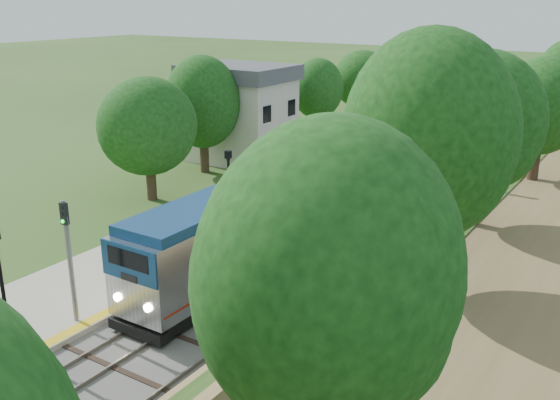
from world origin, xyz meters
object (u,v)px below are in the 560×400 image
Objects in this scene: lamppost_mid at (3,293)px; lamppost_far at (229,197)px; signal_gantry at (517,84)px; train at (506,99)px; signal_platform at (68,248)px; signal_farside at (448,161)px; station_building at (239,112)px.

lamppost_mid is 14.20m from lamppost_far.
lamppost_far is (-6.16, -39.99, -2.29)m from signal_gantry.
signal_gantry reaches higher than train.
signal_farside is at bearing 64.77° from signal_platform.
signal_gantry is 7.92m from train.
train is at bearing 86.57° from lamppost_mid.
lamppost_mid is at bearing -89.95° from lamppost_far.
train is at bearing 98.95° from signal_farside.
signal_farside reaches higher than lamppost_far.
signal_farside reaches higher than lamppost_mid.
signal_farside is at bearing -19.95° from station_building.
signal_gantry reaches higher than lamppost_mid.
signal_gantry is 54.59m from lamppost_mid.
signal_platform is at bearing -95.94° from signal_gantry.
train is (14.00, 32.06, -1.86)m from station_building.
lamppost_mid is at bearing -70.53° from station_building.
signal_platform is at bearing -115.23° from signal_farside.
signal_farside is (9.88, 7.67, 1.77)m from lamppost_far.
signal_gantry reaches higher than lamppost_far.
signal_gantry is at bearing 96.58° from signal_farside.
station_building is 28.87m from signal_platform.
train is at bearing 66.41° from station_building.
signal_gantry is 40.52m from lamppost_far.
lamppost_mid is at bearing -93.43° from train.
signal_gantry is 1.60× the size of signal_platform.
signal_gantry is (16.47, 24.99, 0.73)m from station_building.
signal_gantry is at bearing 83.53° from lamppost_mid.
station_building is 21.49m from signal_farside.
signal_gantry is 1.23× the size of signal_farside.
station_building is at bearing 112.61° from signal_platform.
train is (-2.47, 7.07, -2.59)m from signal_gantry.
signal_gantry is 51.93m from signal_platform.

